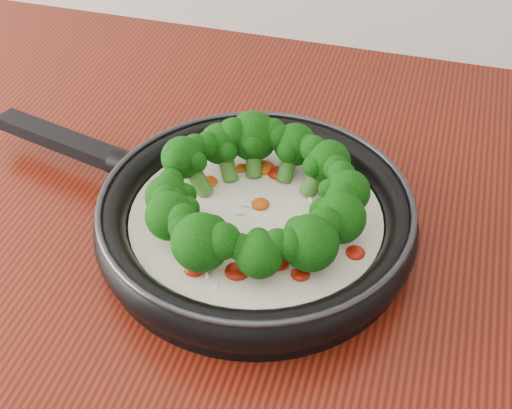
# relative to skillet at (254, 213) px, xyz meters

# --- Properties ---
(skillet) EXTENTS (0.55, 0.41, 0.10)m
(skillet) POSITION_rel_skillet_xyz_m (0.00, 0.00, 0.00)
(skillet) COLOR black
(skillet) RESTS_ON counter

